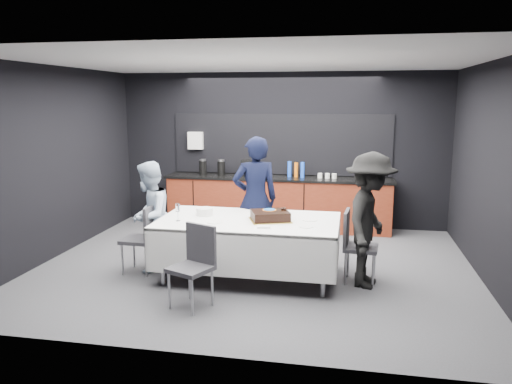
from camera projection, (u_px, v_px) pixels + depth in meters
ground at (255, 267)px, 7.00m from camera, size 6.00×6.00×0.00m
room_shell at (255, 134)px, 6.66m from camera, size 6.04×5.04×2.82m
kitchenette at (277, 198)px, 9.04m from camera, size 4.10×0.64×2.05m
party_table at (249, 230)px, 6.49m from camera, size 2.32×1.32×0.78m
cake_assembly at (270, 216)px, 6.40m from camera, size 0.61×0.56×0.16m
plate_stack at (205, 212)px, 6.69m from camera, size 0.23×0.23×0.10m
loose_plate_near at (215, 222)px, 6.31m from camera, size 0.19×0.19×0.01m
loose_plate_right_a at (310, 220)px, 6.43m from camera, size 0.19×0.19×0.01m
loose_plate_right_b at (306, 226)px, 6.09m from camera, size 0.18×0.18×0.01m
loose_plate_far at (257, 212)px, 6.89m from camera, size 0.22×0.22×0.01m
fork_pile at (264, 227)px, 6.04m from camera, size 0.17×0.13×0.03m
champagne_flute at (178, 209)px, 6.36m from camera, size 0.06×0.06×0.22m
chair_left at (144, 234)px, 6.68m from camera, size 0.43×0.43×0.92m
chair_right at (355, 241)px, 6.36m from camera, size 0.46×0.46×0.92m
chair_near at (195, 260)px, 5.61m from camera, size 0.55×0.55×0.92m
person_center at (255, 199)px, 7.16m from camera, size 0.77×0.65×1.80m
person_left at (149, 216)px, 6.77m from camera, size 0.59×0.75×1.50m
person_right at (370, 220)px, 6.15m from camera, size 0.85×1.20×1.69m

